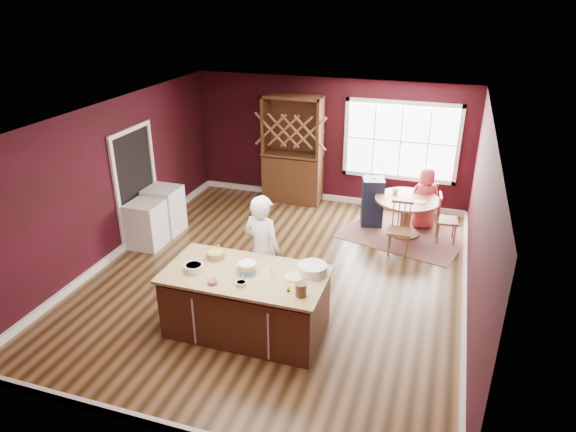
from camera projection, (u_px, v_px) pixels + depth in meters
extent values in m
plane|color=brown|center=(278.00, 275.00, 8.57)|extent=(7.00, 7.00, 0.00)
plane|color=white|center=(276.00, 115.00, 7.46)|extent=(7.00, 7.00, 0.00)
plane|color=#360716|center=(330.00, 141.00, 11.05)|extent=(6.00, 0.00, 6.00)
plane|color=#360716|center=(160.00, 332.00, 4.98)|extent=(6.00, 0.00, 6.00)
plane|color=#360716|center=(113.00, 180.00, 8.86)|extent=(0.00, 7.00, 7.00)
plane|color=#360716|center=(479.00, 226.00, 7.18)|extent=(0.00, 7.00, 7.00)
cube|color=#3F2917|center=(246.00, 305.00, 7.06)|extent=(2.11, 1.07, 0.83)
cube|color=#DCD584|center=(245.00, 274.00, 6.86)|extent=(2.19, 1.15, 0.04)
cylinder|color=olive|center=(404.00, 233.00, 9.98)|extent=(0.57, 0.57, 0.04)
cylinder|color=olive|center=(406.00, 218.00, 9.84)|extent=(0.20, 0.20, 0.67)
cylinder|color=olive|center=(407.00, 200.00, 9.69)|extent=(1.22, 1.22, 0.04)
imported|color=silver|center=(263.00, 251.00, 7.51)|extent=(0.73, 0.58, 1.75)
cylinder|color=white|center=(194.00, 268.00, 6.87)|extent=(0.26, 0.26, 0.10)
cylinder|color=olive|center=(216.00, 255.00, 7.21)|extent=(0.25, 0.25, 0.09)
cylinder|color=white|center=(212.00, 282.00, 6.59)|extent=(0.14, 0.14, 0.05)
cylinder|color=beige|center=(241.00, 284.00, 6.55)|extent=(0.14, 0.14, 0.05)
cylinder|color=white|center=(273.00, 273.00, 6.69)|extent=(0.08, 0.08, 0.16)
cylinder|color=#FAEFC6|center=(294.00, 277.00, 6.74)|extent=(0.26, 0.26, 0.02)
cylinder|color=white|center=(313.00, 269.00, 6.81)|extent=(0.39, 0.39, 0.13)
cylinder|color=#472F18|center=(301.00, 290.00, 6.32)|extent=(0.14, 0.14, 0.17)
cube|color=brown|center=(404.00, 234.00, 9.99)|extent=(2.60, 2.24, 0.01)
imported|color=#C7404D|center=(425.00, 198.00, 10.04)|extent=(0.71, 0.58, 1.25)
cylinder|color=beige|center=(421.00, 202.00, 9.52)|extent=(0.21, 0.21, 0.02)
imported|color=white|center=(395.00, 191.00, 9.89)|extent=(0.13, 0.13, 0.10)
cube|color=#37220E|center=(293.00, 150.00, 11.09)|extent=(1.28, 0.53, 2.35)
cube|color=white|center=(146.00, 225.00, 9.38)|extent=(0.59, 0.57, 0.86)
cube|color=white|center=(164.00, 210.00, 9.93)|extent=(0.63, 0.61, 0.91)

